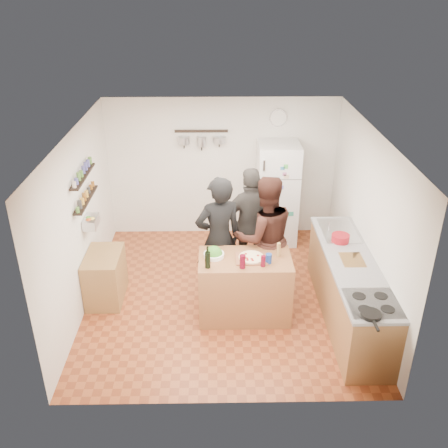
{
  "coord_description": "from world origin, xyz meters",
  "views": [
    {
      "loc": [
        -0.11,
        -6.21,
        4.33
      ],
      "look_at": [
        0.0,
        0.1,
        1.15
      ],
      "focal_mm": 40.0,
      "sensor_mm": 36.0,
      "label": 1
    }
  ],
  "objects_px": {
    "person_back": "(252,225)",
    "counter_run": "(349,290)",
    "prep_island": "(245,287)",
    "person_center": "(265,238)",
    "fridge": "(277,194)",
    "pepper_mill": "(279,251)",
    "red_bowl": "(340,238)",
    "wall_clock": "(278,118)",
    "salad_bowl": "(214,255)",
    "salt_canister": "(269,258)",
    "skillet": "(371,314)",
    "side_table": "(105,277)",
    "person_left": "(219,239)",
    "wine_bottle": "(208,260)"
  },
  "relations": [
    {
      "from": "red_bowl",
      "to": "fridge",
      "type": "relative_size",
      "value": 0.14
    },
    {
      "from": "fridge",
      "to": "person_back",
      "type": "bearing_deg",
      "value": -113.08
    },
    {
      "from": "pepper_mill",
      "to": "person_back",
      "type": "xyz_separation_m",
      "value": [
        -0.3,
        0.92,
        -0.08
      ]
    },
    {
      "from": "salad_bowl",
      "to": "pepper_mill",
      "type": "xyz_separation_m",
      "value": [
        0.87,
        0.0,
        0.06
      ]
    },
    {
      "from": "counter_run",
      "to": "person_left",
      "type": "bearing_deg",
      "value": 161.71
    },
    {
      "from": "prep_island",
      "to": "pepper_mill",
      "type": "relative_size",
      "value": 7.42
    },
    {
      "from": "person_back",
      "to": "fridge",
      "type": "height_order",
      "value": "person_back"
    },
    {
      "from": "salad_bowl",
      "to": "salt_canister",
      "type": "relative_size",
      "value": 2.09
    },
    {
      "from": "salad_bowl",
      "to": "red_bowl",
      "type": "relative_size",
      "value": 1.09
    },
    {
      "from": "red_bowl",
      "to": "person_back",
      "type": "bearing_deg",
      "value": 156.21
    },
    {
      "from": "person_back",
      "to": "counter_run",
      "type": "xyz_separation_m",
      "value": [
        1.27,
        -1.07,
        -0.46
      ]
    },
    {
      "from": "fridge",
      "to": "side_table",
      "type": "bearing_deg",
      "value": -146.54
    },
    {
      "from": "person_center",
      "to": "side_table",
      "type": "distance_m",
      "value": 2.39
    },
    {
      "from": "salt_canister",
      "to": "side_table",
      "type": "height_order",
      "value": "salt_canister"
    },
    {
      "from": "person_back",
      "to": "side_table",
      "type": "bearing_deg",
      "value": 4.72
    },
    {
      "from": "pepper_mill",
      "to": "person_center",
      "type": "distance_m",
      "value": 0.51
    },
    {
      "from": "counter_run",
      "to": "red_bowl",
      "type": "height_order",
      "value": "red_bowl"
    },
    {
      "from": "person_left",
      "to": "person_center",
      "type": "relative_size",
      "value": 1.01
    },
    {
      "from": "skillet",
      "to": "red_bowl",
      "type": "height_order",
      "value": "red_bowl"
    },
    {
      "from": "pepper_mill",
      "to": "person_left",
      "type": "distance_m",
      "value": 0.92
    },
    {
      "from": "salad_bowl",
      "to": "counter_run",
      "type": "relative_size",
      "value": 0.11
    },
    {
      "from": "red_bowl",
      "to": "wall_clock",
      "type": "relative_size",
      "value": 0.84
    },
    {
      "from": "side_table",
      "to": "salad_bowl",
      "type": "bearing_deg",
      "value": -13.26
    },
    {
      "from": "person_left",
      "to": "person_center",
      "type": "bearing_deg",
      "value": 165.68
    },
    {
      "from": "salad_bowl",
      "to": "pepper_mill",
      "type": "height_order",
      "value": "pepper_mill"
    },
    {
      "from": "person_back",
      "to": "skillet",
      "type": "xyz_separation_m",
      "value": [
        1.17,
        -2.27,
        0.03
      ]
    },
    {
      "from": "person_center",
      "to": "person_back",
      "type": "height_order",
      "value": "person_center"
    },
    {
      "from": "person_center",
      "to": "fridge",
      "type": "xyz_separation_m",
      "value": [
        0.37,
        1.67,
        -0.04
      ]
    },
    {
      "from": "prep_island",
      "to": "fridge",
      "type": "xyz_separation_m",
      "value": [
        0.67,
        2.2,
        0.45
      ]
    },
    {
      "from": "wine_bottle",
      "to": "person_back",
      "type": "bearing_deg",
      "value": 61.42
    },
    {
      "from": "pepper_mill",
      "to": "salt_canister",
      "type": "bearing_deg",
      "value": -131.42
    },
    {
      "from": "prep_island",
      "to": "person_back",
      "type": "relative_size",
      "value": 0.68
    },
    {
      "from": "counter_run",
      "to": "wall_clock",
      "type": "bearing_deg",
      "value": 105.92
    },
    {
      "from": "red_bowl",
      "to": "side_table",
      "type": "distance_m",
      "value": 3.44
    },
    {
      "from": "prep_island",
      "to": "person_left",
      "type": "relative_size",
      "value": 0.66
    },
    {
      "from": "salad_bowl",
      "to": "skillet",
      "type": "xyz_separation_m",
      "value": [
        1.74,
        -1.35,
        0.0
      ]
    },
    {
      "from": "person_left",
      "to": "red_bowl",
      "type": "relative_size",
      "value": 7.46
    },
    {
      "from": "salad_bowl",
      "to": "person_center",
      "type": "relative_size",
      "value": 0.15
    },
    {
      "from": "skillet",
      "to": "wall_clock",
      "type": "relative_size",
      "value": 0.78
    },
    {
      "from": "salad_bowl",
      "to": "red_bowl",
      "type": "distance_m",
      "value": 1.84
    },
    {
      "from": "counter_run",
      "to": "skillet",
      "type": "relative_size",
      "value": 11.25
    },
    {
      "from": "pepper_mill",
      "to": "skillet",
      "type": "height_order",
      "value": "pepper_mill"
    },
    {
      "from": "prep_island",
      "to": "salt_canister",
      "type": "bearing_deg",
      "value": -21.8
    },
    {
      "from": "salad_bowl",
      "to": "person_back",
      "type": "xyz_separation_m",
      "value": [
        0.57,
        0.92,
        -0.02
      ]
    },
    {
      "from": "side_table",
      "to": "person_back",
      "type": "bearing_deg",
      "value": 14.16
    },
    {
      "from": "wine_bottle",
      "to": "wall_clock",
      "type": "relative_size",
      "value": 0.74
    },
    {
      "from": "prep_island",
      "to": "fridge",
      "type": "bearing_deg",
      "value": 72.98
    },
    {
      "from": "salad_bowl",
      "to": "person_left",
      "type": "distance_m",
      "value": 0.45
    },
    {
      "from": "fridge",
      "to": "side_table",
      "type": "distance_m",
      "value": 3.27
    },
    {
      "from": "salad_bowl",
      "to": "prep_island",
      "type": "bearing_deg",
      "value": -6.79
    }
  ]
}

